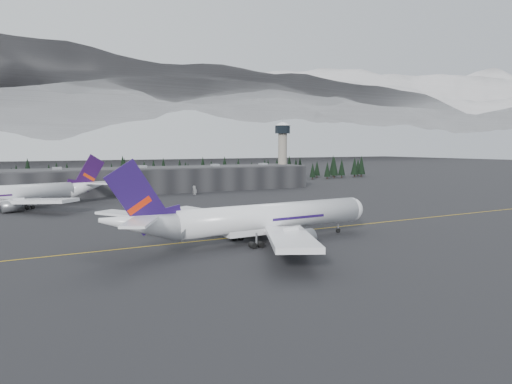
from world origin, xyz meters
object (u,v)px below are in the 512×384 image
control_tower (283,146)px  jet_parked (21,193)px  gse_vehicle_a (64,200)px  jet_main (251,219)px  terminal (162,179)px  gse_vehicle_b (195,193)px

control_tower → jet_parked: size_ratio=0.56×
jet_parked → gse_vehicle_a: bearing=-151.9°
control_tower → gse_vehicle_a: control_tower is taller
control_tower → jet_parked: bearing=-163.4°
jet_main → gse_vehicle_a: bearing=103.6°
terminal → control_tower: size_ratio=4.24×
jet_main → terminal: bearing=80.3°
control_tower → jet_main: bearing=-123.7°
control_tower → gse_vehicle_b: bearing=-156.8°
gse_vehicle_a → gse_vehicle_b: size_ratio=0.99×
terminal → control_tower: bearing=2.3°
terminal → gse_vehicle_a: 55.09m
terminal → jet_parked: 76.37m
control_tower → jet_main: (-92.26, -138.32, -17.51)m
jet_parked → gse_vehicle_b: (74.48, 13.62, -4.91)m
control_tower → terminal: bearing=-177.7°
jet_parked → gse_vehicle_b: 75.88m
jet_main → jet_parked: (-48.44, 96.39, -0.19)m
terminal → gse_vehicle_b: terminal is taller
jet_parked → terminal: bearing=-164.4°
jet_parked → gse_vehicle_a: size_ratio=14.71×
terminal → control_tower: 76.98m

